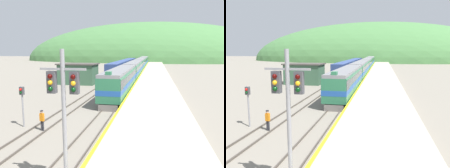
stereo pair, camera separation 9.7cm
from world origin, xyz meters
TOP-DOWN VIEW (x-y plane):
  - track_main at (0.00, 70.00)m, footprint 1.52×180.00m
  - track_siding at (-4.61, 70.00)m, footprint 1.52×180.00m
  - platform at (5.10, 50.00)m, footprint 7.07×140.00m
  - distant_hills at (0.00, 150.57)m, footprint 179.04×80.57m
  - station_shed at (-10.60, 36.14)m, footprint 7.94×5.23m
  - express_train_lead_car at (0.00, 25.76)m, footprint 2.96×19.33m
  - carriage_second at (0.00, 47.84)m, footprint 2.95×22.62m
  - carriage_third at (0.00, 71.34)m, footprint 2.95×22.62m
  - carriage_fourth at (0.00, 94.83)m, footprint 2.95×22.62m
  - siding_train at (-4.61, 63.42)m, footprint 2.90×46.04m
  - signal_mast_main at (1.03, 2.09)m, footprint 2.20×0.42m
  - signal_post_siding at (-6.41, 9.99)m, footprint 0.36×0.42m
  - track_worker at (-4.28, 9.47)m, footprint 0.38×0.26m

SIDE VIEW (x-z plane):
  - distant_hills at x=0.00m, z-range -26.39..26.39m
  - track_main at x=0.00m, z-range 0.00..0.16m
  - track_siding at x=-4.61m, z-range 0.00..0.16m
  - platform at x=5.10m, z-range -0.01..1.03m
  - track_worker at x=-4.28m, z-range 0.13..1.93m
  - siding_train at x=-4.61m, z-range 0.06..3.92m
  - station_shed at x=-10.60m, z-range 0.02..4.29m
  - carriage_second at x=0.00m, z-range 0.18..4.34m
  - carriage_third at x=0.00m, z-range 0.18..4.34m
  - carriage_fourth at x=0.00m, z-range 0.18..4.34m
  - express_train_lead_car at x=0.00m, z-range 0.02..4.54m
  - signal_post_siding at x=-6.41m, z-range 0.82..4.56m
  - signal_mast_main at x=1.03m, z-range 1.06..7.98m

